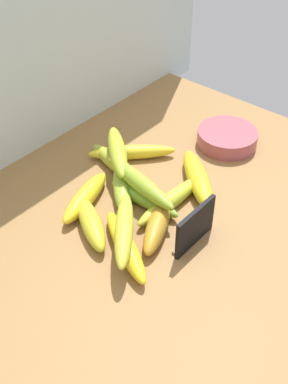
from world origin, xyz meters
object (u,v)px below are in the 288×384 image
(chalkboard_sign, at_px, (195,228))
(banana_11, at_px, (124,229))
(banana_5, at_px, (85,197))
(banana_8, at_px, (144,199))
(banana_4, at_px, (127,247))
(banana_10, at_px, (140,182))
(banana_3, at_px, (158,224))
(banana_9, at_px, (91,224))
(banana_1, at_px, (132,152))
(banana_7, at_px, (122,186))
(banana_6, at_px, (172,200))
(fruit_bowl, at_px, (227,138))
(banana_0, at_px, (117,164))
(banana_2, at_px, (198,178))
(banana_12, at_px, (117,151))

(chalkboard_sign, relative_size, banana_11, 0.57)
(banana_5, bearing_deg, banana_8, -50.29)
(banana_4, distance_m, banana_8, 0.14)
(banana_8, xyz_separation_m, banana_10, (0.00, 0.01, 0.03))
(chalkboard_sign, bearing_deg, banana_3, 107.25)
(banana_9, bearing_deg, banana_10, -6.42)
(banana_5, bearing_deg, banana_1, 10.39)
(banana_7, height_order, banana_11, banana_11)
(banana_7, bearing_deg, banana_6, -70.72)
(chalkboard_sign, relative_size, banana_3, 0.67)
(banana_4, height_order, banana_9, banana_9)
(fruit_bowl, height_order, banana_6, fruit_bowl)
(banana_10, bearing_deg, banana_4, -148.28)
(banana_0, xyz_separation_m, banana_5, (-0.13, -0.03, 0.00))
(banana_11, bearing_deg, banana_1, 38.60)
(fruit_bowl, bearing_deg, banana_4, -172.69)
(banana_4, bearing_deg, banana_10, 31.72)
(fruit_bowl, distance_m, banana_3, 0.34)
(banana_0, xyz_separation_m, banana_7, (-0.05, -0.06, 0.00))
(chalkboard_sign, distance_m, banana_5, 0.24)
(banana_2, distance_m, banana_3, 0.16)
(banana_1, relative_size, banana_10, 0.96)
(banana_4, height_order, banana_11, banana_11)
(banana_10, bearing_deg, chalkboard_sign, -98.92)
(banana_9, bearing_deg, banana_5, 53.38)
(chalkboard_sign, height_order, banana_4, chalkboard_sign)
(banana_4, height_order, banana_7, banana_7)
(banana_1, bearing_deg, fruit_bowl, -35.93)
(banana_7, bearing_deg, chalkboard_sign, -95.45)
(banana_7, relative_size, banana_9, 1.07)
(banana_10, distance_m, banana_11, 0.14)
(chalkboard_sign, xyz_separation_m, banana_8, (0.02, 0.14, -0.02))
(banana_2, height_order, banana_10, banana_10)
(fruit_bowl, relative_size, banana_11, 0.74)
(banana_3, height_order, banana_12, banana_12)
(banana_1, height_order, banana_2, banana_2)
(banana_1, xyz_separation_m, banana_4, (-0.23, -0.19, 0.00))
(banana_11, bearing_deg, banana_8, 24.30)
(banana_7, height_order, banana_10, banana_10)
(fruit_bowl, bearing_deg, banana_2, -167.72)
(banana_0, relative_size, banana_5, 1.10)
(fruit_bowl, height_order, banana_8, fruit_bowl)
(fruit_bowl, xyz_separation_m, banana_8, (-0.29, 0.01, -0.00))
(banana_1, relative_size, banana_11, 1.04)
(banana_4, bearing_deg, banana_7, 45.35)
(banana_3, bearing_deg, banana_4, 175.35)
(banana_0, bearing_deg, fruit_bowl, -28.13)
(fruit_bowl, bearing_deg, banana_8, 177.87)
(banana_11, height_order, banana_12, banana_12)
(banana_8, bearing_deg, banana_6, -52.98)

